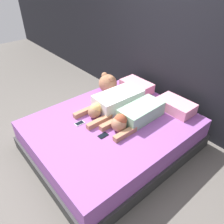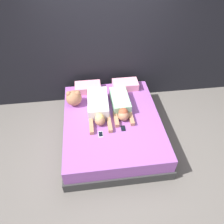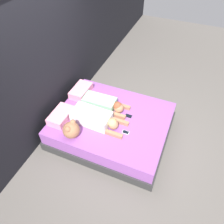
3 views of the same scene
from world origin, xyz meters
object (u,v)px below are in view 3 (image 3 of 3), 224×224
object	(u,v)px
person_right	(105,104)
cell_phone_right	(129,116)
bed	(112,126)
pillow_head_right	(81,91)
cell_phone_left	(126,132)
plush_toy	(71,130)
person_left	(95,118)
pillow_head_left	(61,116)

from	to	relation	value
person_right	cell_phone_right	world-z (taller)	person_right
person_right	bed	bearing A→B (deg)	-130.35
pillow_head_right	person_right	distance (m)	0.66
person_right	cell_phone_right	xyz separation A→B (m)	(-0.04, -0.51, -0.09)
cell_phone_left	person_right	bearing A→B (deg)	53.75
person_right	plush_toy	distance (m)	0.89
person_right	plush_toy	xyz separation A→B (m)	(-0.86, 0.24, 0.06)
cell_phone_right	person_left	bearing A→B (deg)	126.88
pillow_head_left	person_right	size ratio (longest dim) A/B	0.57
bed	person_left	xyz separation A→B (m)	(-0.22, 0.23, 0.34)
bed	cell_phone_right	bearing A→B (deg)	-60.48
bed	person_left	distance (m)	0.47
pillow_head_left	pillow_head_right	xyz separation A→B (m)	(0.77, 0.00, 0.00)
bed	pillow_head_right	size ratio (longest dim) A/B	4.14
pillow_head_left	bed	bearing A→B (deg)	-65.79
person_left	person_right	bearing A→B (deg)	0.15
pillow_head_right	cell_phone_right	bearing A→B (deg)	-101.47
cell_phone_right	plush_toy	world-z (taller)	plush_toy
pillow_head_left	cell_phone_right	distance (m)	1.26
plush_toy	person_left	bearing A→B (deg)	-29.10
bed	pillow_head_left	size ratio (longest dim) A/B	4.14
bed	pillow_head_right	xyz separation A→B (m)	(0.39, 0.86, 0.31)
person_right	cell_phone_left	distance (m)	0.74
cell_phone_left	bed	bearing A→B (deg)	56.65
pillow_head_right	person_right	size ratio (longest dim) A/B	0.57
cell_phone_left	plush_toy	xyz separation A→B (m)	(-0.42, 0.83, 0.15)
person_right	plush_toy	world-z (taller)	plush_toy
person_left	person_right	size ratio (longest dim) A/B	1.13
bed	person_right	size ratio (longest dim) A/B	2.36
cell_phone_right	plush_toy	bearing A→B (deg)	137.46
person_right	plush_toy	bearing A→B (deg)	164.23
cell_phone_right	plush_toy	size ratio (longest dim) A/B	0.40
person_right	person_left	bearing A→B (deg)	-179.85
person_left	cell_phone_left	bearing A→B (deg)	-91.29
pillow_head_right	cell_phone_left	xyz separation A→B (m)	(-0.62, -1.22, -0.07)
bed	pillow_head_right	bearing A→B (deg)	65.79
pillow_head_left	plush_toy	bearing A→B (deg)	-125.49
cell_phone_left	plush_toy	world-z (taller)	plush_toy
bed	person_right	world-z (taller)	person_right
cell_phone_left	pillow_head_left	bearing A→B (deg)	96.98
pillow_head_right	cell_phone_right	world-z (taller)	pillow_head_right
person_right	cell_phone_left	world-z (taller)	person_right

